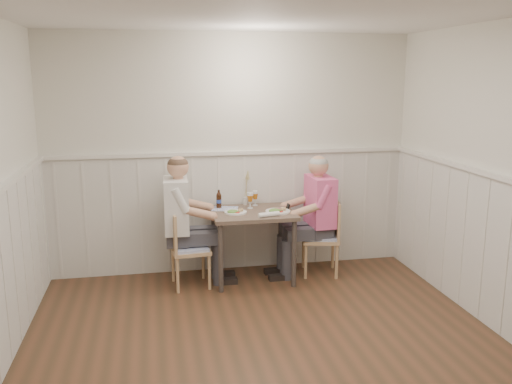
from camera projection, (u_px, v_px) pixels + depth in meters
ground_plane at (277, 369)px, 4.05m from camera, size 4.50×4.50×0.00m
room_shell at (279, 169)px, 3.73m from camera, size 4.04×4.54×2.60m
wainscot at (259, 252)px, 4.57m from camera, size 4.00×4.49×1.34m
dining_table at (252, 221)px, 5.71m from camera, size 0.86×0.70×0.75m
chair_right at (325, 234)px, 5.91m from camera, size 0.46×0.46×0.82m
chair_left at (186, 246)px, 5.55m from camera, size 0.41×0.41×0.80m
man_in_pink at (316, 224)px, 5.88m from camera, size 0.63×0.44×1.34m
diner_cream at (181, 230)px, 5.60m from camera, size 0.64×0.45×1.38m
plate_man at (277, 210)px, 5.64m from camera, size 0.26×0.26×0.07m
plate_diner at (235, 211)px, 5.60m from camera, size 0.23×0.23×0.06m
beer_glass_a at (255, 196)px, 5.92m from camera, size 0.07×0.07×0.16m
beer_glass_b at (250, 198)px, 5.79m from camera, size 0.07×0.07×0.17m
beer_bottle at (219, 200)px, 5.80m from camera, size 0.06×0.06×0.20m
rolled_napkin at (269, 214)px, 5.46m from camera, size 0.23×0.09×0.05m
grass_vase at (245, 189)px, 5.94m from camera, size 0.05×0.05×0.40m
gingham_mat at (225, 209)px, 5.79m from camera, size 0.31×0.27×0.01m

